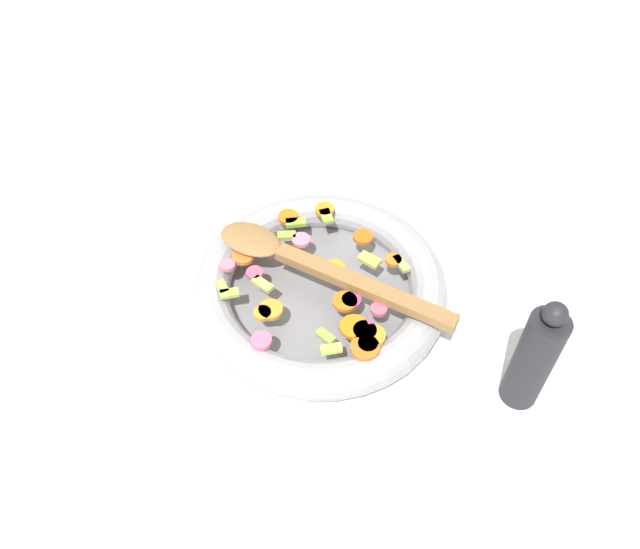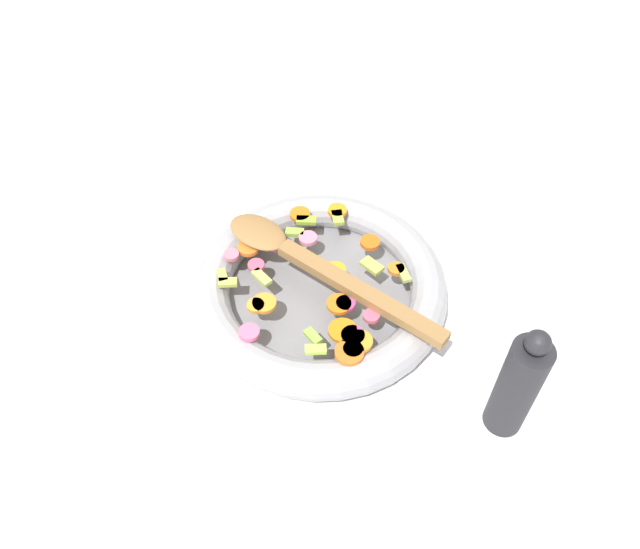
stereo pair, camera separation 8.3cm
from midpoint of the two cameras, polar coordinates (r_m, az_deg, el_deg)
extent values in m
plane|color=silver|center=(0.87, -2.73, -2.31)|extent=(4.00, 4.00, 0.00)
cylinder|color=slate|center=(0.86, -2.75, -2.06)|extent=(0.30, 0.30, 0.01)
torus|color=#9E9EA5|center=(0.85, -2.79, -1.26)|extent=(0.35, 0.35, 0.05)
cylinder|color=orange|center=(0.79, -7.53, -3.40)|extent=(0.03, 0.03, 0.01)
cylinder|color=orange|center=(0.75, 0.98, -6.90)|extent=(0.05, 0.05, 0.01)
cylinder|color=orange|center=(0.83, -1.52, 0.35)|extent=(0.04, 0.04, 0.01)
cylinder|color=#DA5E17|center=(0.87, 1.24, 3.28)|extent=(0.04, 0.04, 0.01)
cylinder|color=orange|center=(0.86, -9.78, 1.51)|extent=(0.04, 0.04, 0.01)
cylinder|color=orange|center=(0.76, 1.25, -6.60)|extent=(0.03, 0.03, 0.01)
cylinder|color=orange|center=(0.87, -9.05, 2.38)|extent=(0.03, 0.03, 0.01)
cylinder|color=orange|center=(0.79, -8.28, -3.71)|extent=(0.03, 0.03, 0.01)
cylinder|color=orange|center=(0.91, -2.20, 5.81)|extent=(0.04, 0.04, 0.01)
cylinder|color=orange|center=(0.84, 3.95, 1.16)|extent=(0.03, 0.03, 0.01)
cylinder|color=orange|center=(0.76, 1.74, -5.81)|extent=(0.04, 0.04, 0.01)
cylinder|color=orange|center=(0.77, 0.05, -5.02)|extent=(0.04, 0.04, 0.01)
cylinder|color=orange|center=(0.90, -5.55, 5.09)|extent=(0.04, 0.04, 0.01)
cylinder|color=orange|center=(0.79, -0.67, -2.67)|extent=(0.04, 0.04, 0.01)
cube|color=#8AC242|center=(0.76, -2.60, -5.87)|extent=(0.03, 0.01, 0.01)
cube|color=#B0CD5C|center=(0.82, -8.15, -1.06)|extent=(0.03, 0.01, 0.01)
cube|color=#9ABD3C|center=(0.88, -9.91, 3.16)|extent=(0.02, 0.03, 0.01)
cube|color=#B4D94F|center=(0.75, -2.14, -7.02)|extent=(0.03, 0.03, 0.01)
cube|color=#A8C75B|center=(0.84, 4.65, 0.84)|extent=(0.03, 0.02, 0.01)
cube|color=#90BE3E|center=(0.86, -8.31, 2.04)|extent=(0.02, 0.02, 0.01)
cube|color=#8CBC42|center=(0.87, -5.78, 3.42)|extent=(0.03, 0.03, 0.01)
cube|color=#8FB137|center=(0.89, -4.89, 4.63)|extent=(0.03, 0.03, 0.01)
cube|color=#ABD150|center=(0.83, -11.77, -1.34)|extent=(0.02, 0.02, 0.01)
cube|color=#B5C750|center=(0.84, 1.74, 1.18)|extent=(0.03, 0.02, 0.01)
cube|color=#B1C550|center=(0.82, -11.17, -1.87)|extent=(0.03, 0.03, 0.01)
cube|color=#94BC44|center=(0.90, -2.07, 5.20)|extent=(0.03, 0.03, 0.01)
cylinder|color=#E17188|center=(0.85, -11.21, 0.67)|extent=(0.03, 0.03, 0.01)
cylinder|color=#E75472|center=(0.79, 2.27, -3.53)|extent=(0.03, 0.03, 0.01)
cylinder|color=#D6497B|center=(0.87, -7.71, 2.57)|extent=(0.03, 0.03, 0.01)
cylinder|color=pink|center=(0.87, -4.47, 3.01)|extent=(0.03, 0.03, 0.01)
cylinder|color=#D96A8E|center=(0.86, -7.27, 1.92)|extent=(0.02, 0.02, 0.01)
cylinder|color=pink|center=(0.77, -8.48, -6.18)|extent=(0.03, 0.03, 0.01)
cylinder|color=#E54077|center=(0.77, 1.05, -5.38)|extent=(0.04, 0.04, 0.01)
cylinder|color=#DC407F|center=(0.79, -0.08, -2.54)|extent=(0.03, 0.03, 0.01)
cylinder|color=#CE5170|center=(0.83, -8.83, -0.03)|extent=(0.02, 0.02, 0.01)
cube|color=olive|center=(0.80, 1.03, -1.24)|extent=(0.25, 0.07, 0.01)
ellipsoid|color=olive|center=(0.86, -9.11, 3.04)|extent=(0.10, 0.07, 0.01)
cylinder|color=#232328|center=(0.74, 15.91, -7.80)|extent=(0.05, 0.05, 0.15)
sphere|color=#232328|center=(0.67, 17.49, -3.69)|extent=(0.03, 0.03, 0.03)
camera|label=1|loc=(0.04, -92.87, -3.36)|focal=35.00mm
camera|label=2|loc=(0.04, 87.13, 3.36)|focal=35.00mm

